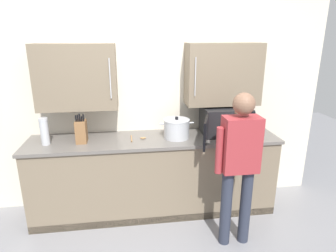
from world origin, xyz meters
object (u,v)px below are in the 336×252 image
stock_pot (177,129)px  person_figure (239,158)px  microwave_oven (223,121)px  knife_block (81,131)px  wooden_spoon (138,138)px  thermos_flask (45,131)px

stock_pot → person_figure: (0.49, -0.65, -0.11)m
microwave_oven → knife_block: knife_block is taller
stock_pot → microwave_oven: bearing=5.4°
microwave_oven → person_figure: (-0.07, -0.70, -0.16)m
microwave_oven → wooden_spoon: 1.00m
thermos_flask → person_figure: size_ratio=0.19×
microwave_oven → person_figure: person_figure is taller
wooden_spoon → stock_pot: (0.43, -0.01, 0.10)m
thermos_flask → stock_pot: bearing=0.8°
microwave_oven → thermos_flask: (-1.95, -0.07, -0.01)m
thermos_flask → knife_block: bearing=2.4°
wooden_spoon → knife_block: knife_block is taller
microwave_oven → wooden_spoon: (-0.99, -0.04, -0.15)m
microwave_oven → person_figure: 0.72m
stock_pot → person_figure: bearing=-53.1°
person_figure → thermos_flask: bearing=161.6°
microwave_oven → stock_pot: 0.56m
microwave_oven → knife_block: 1.58m
wooden_spoon → thermos_flask: (-0.96, -0.03, 0.14)m
microwave_oven → thermos_flask: bearing=-177.9°
knife_block → stock_pot: bearing=0.2°
knife_block → person_figure: (1.52, -0.64, -0.12)m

